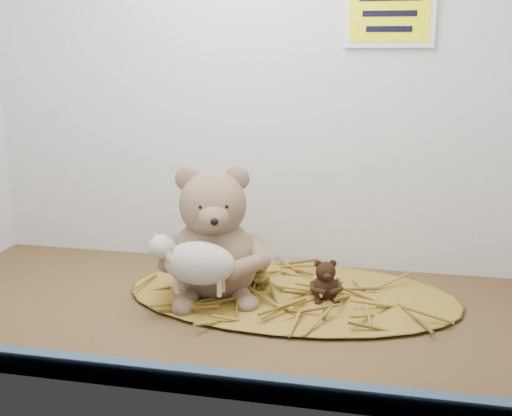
% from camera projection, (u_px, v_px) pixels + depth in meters
% --- Properties ---
extents(alcove_shell, '(1.20, 0.60, 0.90)m').
position_uv_depth(alcove_shell, '(221.00, 66.00, 1.19)').
color(alcove_shell, '#422F16').
rests_on(alcove_shell, ground).
extents(front_rail, '(1.19, 0.02, 0.04)m').
position_uv_depth(front_rail, '(157.00, 376.00, 0.94)').
color(front_rail, '#384E6B').
rests_on(front_rail, shelf_floor).
extents(straw_bed, '(0.66, 0.39, 0.01)m').
position_uv_depth(straw_bed, '(292.00, 294.00, 1.28)').
color(straw_bed, brown).
rests_on(straw_bed, shelf_floor).
extents(main_teddy, '(0.27, 0.28, 0.26)m').
position_uv_depth(main_teddy, '(213.00, 233.00, 1.25)').
color(main_teddy, '#8A6B55').
rests_on(main_teddy, shelf_floor).
extents(toy_lamb, '(0.17, 0.11, 0.11)m').
position_uv_depth(toy_lamb, '(199.00, 263.00, 1.17)').
color(toy_lamb, '#AFA89D').
rests_on(toy_lamb, main_teddy).
extents(mini_teddy_tan, '(0.07, 0.07, 0.06)m').
position_uv_depth(mini_teddy_tan, '(260.00, 271.00, 1.30)').
color(mini_teddy_tan, olive).
rests_on(mini_teddy_tan, straw_bed).
extents(mini_teddy_brown, '(0.08, 0.08, 0.08)m').
position_uv_depth(mini_teddy_brown, '(325.00, 278.00, 1.23)').
color(mini_teddy_brown, black).
rests_on(mini_teddy_brown, straw_bed).
extents(wall_sign, '(0.16, 0.01, 0.11)m').
position_uv_depth(wall_sign, '(390.00, 14.00, 1.30)').
color(wall_sign, yellow).
rests_on(wall_sign, back_wall).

